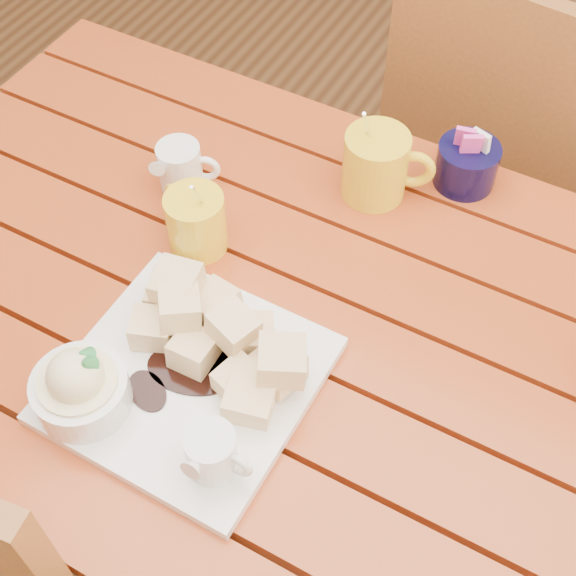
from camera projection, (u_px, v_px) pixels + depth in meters
The scene contains 8 objects.
ground at pixel (271, 518), 1.65m from camera, with size 5.00×5.00×0.00m, color #4E2B16.
table at pixel (263, 348), 1.14m from camera, with size 1.20×0.79×0.75m.
dessert_plate at pixel (170, 372), 0.95m from camera, with size 0.29×0.29×0.12m.
coffee_mug_left at pixel (195, 220), 1.08m from camera, with size 0.11×0.08×0.14m.
coffee_mug_right at pixel (378, 165), 1.14m from camera, with size 0.13×0.09×0.16m.
cream_pitcher at pixel (181, 167), 1.15m from camera, with size 0.09×0.08×0.08m.
sugar_caddy at pixel (467, 164), 1.16m from camera, with size 0.09×0.09×0.10m.
chair_far at pixel (513, 168), 1.52m from camera, with size 0.49×0.49×0.95m.
Camera 1 is at (0.33, -0.53, 1.60)m, focal length 50.00 mm.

